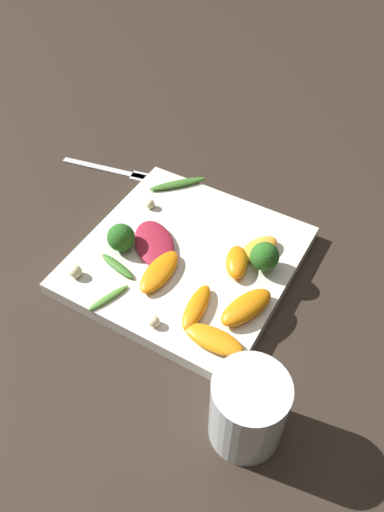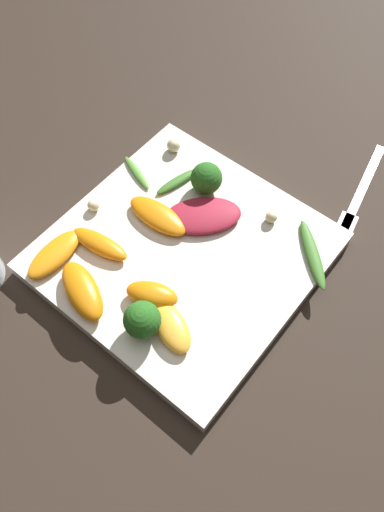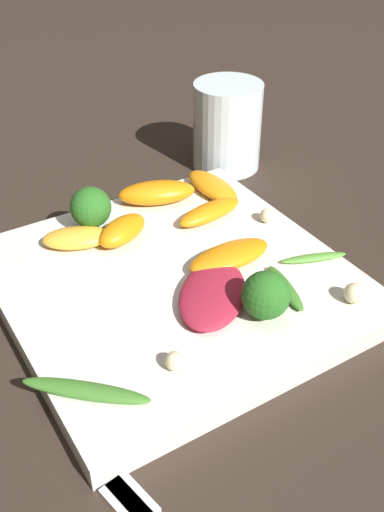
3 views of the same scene
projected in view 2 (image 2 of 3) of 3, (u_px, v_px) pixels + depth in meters
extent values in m
plane|color=#2D231C|center=(184.00, 258.00, 0.59)|extent=(2.40, 2.40, 0.00)
cube|color=silver|center=(184.00, 253.00, 0.58)|extent=(0.28, 0.28, 0.02)
cube|color=silver|center=(363.00, 188.00, 0.63)|extent=(0.04, 0.16, 0.01)
cube|color=silver|center=(346.00, 224.00, 0.61)|extent=(0.03, 0.04, 0.01)
ellipsoid|color=maroon|center=(203.00, 216.00, 0.58)|extent=(0.10, 0.10, 0.01)
ellipsoid|color=orange|center=(100.00, 244.00, 0.56)|extent=(0.08, 0.03, 0.02)
ellipsoid|color=orange|center=(82.00, 291.00, 0.53)|extent=(0.08, 0.06, 0.02)
ellipsoid|color=orange|center=(152.00, 295.00, 0.53)|extent=(0.06, 0.05, 0.02)
ellipsoid|color=orange|center=(158.00, 216.00, 0.58)|extent=(0.08, 0.03, 0.02)
ellipsoid|color=orange|center=(54.00, 254.00, 0.56)|extent=(0.03, 0.08, 0.01)
ellipsoid|color=#FCAD33|center=(172.00, 327.00, 0.51)|extent=(0.07, 0.05, 0.02)
cylinder|color=#84AD5B|center=(206.00, 186.00, 0.61)|extent=(0.01, 0.01, 0.01)
sphere|color=#26601E|center=(206.00, 178.00, 0.59)|extent=(0.04, 0.04, 0.04)
cylinder|color=#7A9E51|center=(144.00, 326.00, 0.51)|extent=(0.01, 0.01, 0.01)
sphere|color=#26601E|center=(142.00, 320.00, 0.50)|extent=(0.04, 0.04, 0.04)
ellipsoid|color=#3D7528|center=(312.00, 254.00, 0.56)|extent=(0.08, 0.07, 0.01)
ellipsoid|color=#518E33|center=(137.00, 173.00, 0.62)|extent=(0.06, 0.03, 0.01)
ellipsoid|color=#3D7528|center=(177.00, 182.00, 0.61)|extent=(0.03, 0.06, 0.01)
sphere|color=beige|center=(174.00, 145.00, 0.64)|extent=(0.02, 0.02, 0.02)
sphere|color=beige|center=(271.00, 217.00, 0.58)|extent=(0.01, 0.01, 0.01)
sphere|color=beige|center=(93.00, 205.00, 0.59)|extent=(0.01, 0.01, 0.01)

